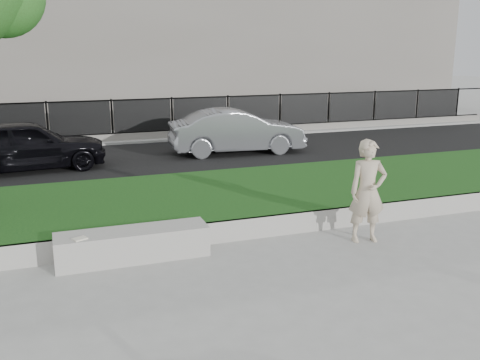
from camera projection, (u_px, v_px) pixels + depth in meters
name	position (u px, v px, depth m)	size (l,w,h in m)	color
ground	(240.00, 264.00, 8.69)	(90.00, 90.00, 0.00)	gray
grass_bank	(193.00, 203.00, 11.38)	(34.00, 4.00, 0.40)	black
grass_kerb	(221.00, 232.00, 9.59)	(34.00, 0.08, 0.40)	gray
street	(147.00, 161.00, 16.44)	(34.00, 7.00, 0.04)	black
far_pavement	(126.00, 137.00, 20.54)	(34.00, 3.00, 0.12)	gray
iron_fence	(129.00, 128.00, 19.51)	(32.00, 0.30, 1.50)	slate
building_facade	(100.00, 13.00, 25.74)	(34.00, 10.00, 10.00)	slate
stone_bench	(133.00, 245.00, 8.83)	(2.48, 0.62, 0.51)	gray
man	(368.00, 191.00, 9.51)	(0.68, 0.45, 1.86)	#BCAB91
book	(80.00, 239.00, 8.34)	(0.21, 0.15, 0.02)	beige
car_dark	(27.00, 145.00, 14.90)	(1.71, 4.25, 1.45)	black
car_silver	(237.00, 131.00, 17.39)	(1.52, 4.35, 1.43)	gray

